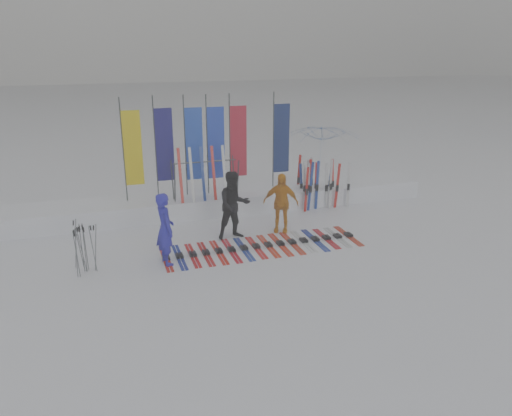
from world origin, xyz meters
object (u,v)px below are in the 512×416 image
object	(u,v)px
ski_row	(262,246)
ski_rack	(205,174)
person_blue	(165,229)
person_black	(234,205)
person_yellow	(281,203)
tent_canopy	(322,159)

from	to	relation	value
ski_row	ski_rack	bearing A→B (deg)	106.36
person_blue	person_black	distance (m)	2.39
person_blue	ski_row	xyz separation A→B (m)	(2.62, 0.26, -0.89)
ski_row	ski_rack	xyz separation A→B (m)	(-0.89, 3.01, 1.35)
person_black	person_yellow	bearing A→B (deg)	-1.15
person_blue	tent_canopy	distance (m)	7.84
tent_canopy	ski_rack	xyz separation A→B (m)	(-4.63, -1.28, 0.11)
tent_canopy	ski_row	bearing A→B (deg)	-131.06
person_blue	ski_rack	xyz separation A→B (m)	(1.73, 3.27, 0.45)
tent_canopy	ski_rack	bearing A→B (deg)	-164.50
tent_canopy	person_blue	bearing A→B (deg)	-144.39
tent_canopy	ski_row	distance (m)	5.83
person_blue	person_yellow	distance (m)	3.74
person_black	tent_canopy	distance (m)	5.47
person_black	ski_rack	xyz separation A→B (m)	(-0.35, 2.12, 0.41)
person_blue	ski_row	bearing A→B (deg)	-94.05
person_black	ski_row	size ratio (longest dim) A/B	0.36
tent_canopy	person_black	bearing A→B (deg)	-141.48
person_blue	ski_row	size ratio (longest dim) A/B	0.34
person_black	person_yellow	distance (m)	1.44
ski_row	tent_canopy	bearing A→B (deg)	48.94
tent_canopy	ski_rack	distance (m)	4.81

